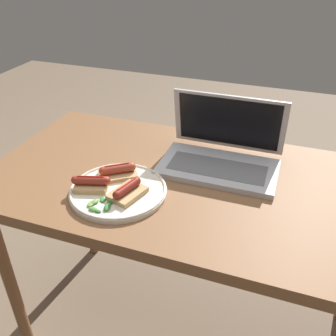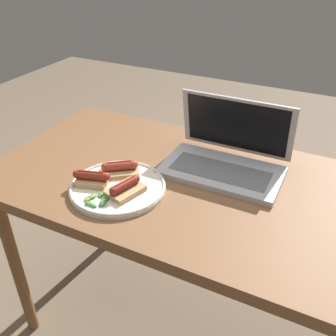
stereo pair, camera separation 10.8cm
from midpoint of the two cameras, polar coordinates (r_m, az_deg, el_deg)
name	(u,v)px [view 1 (the left image)]	position (r m, az deg, el deg)	size (l,w,h in m)	color
ground_plane	(189,328)	(1.65, 1.12, -23.32)	(6.00, 6.00, 0.00)	#75604C
desk	(195,198)	(1.17, 1.45, -4.70)	(1.30, 0.67, 0.72)	brown
laptop	(221,154)	(1.19, 5.54, 1.99)	(0.37, 0.25, 0.21)	#B7B7BC
plate	(118,190)	(1.09, -10.41, -3.47)	(0.28, 0.28, 0.02)	silver
sausage_toast_left	(127,191)	(1.05, -9.17, -3.58)	(0.10, 0.12, 0.04)	tan
sausage_toast_middle	(91,183)	(1.10, -14.41, -2.38)	(0.11, 0.09, 0.04)	tan
sausage_toast_right	(118,171)	(1.14, -10.39, -0.61)	(0.13, 0.12, 0.04)	tan
salad_pile	(101,204)	(1.04, -13.15, -5.44)	(0.07, 0.08, 0.01)	#387A33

